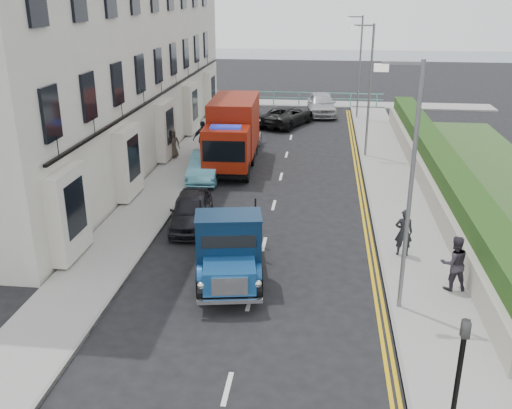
# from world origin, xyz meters

# --- Properties ---
(ground) EXTENTS (120.00, 120.00, 0.00)m
(ground) POSITION_xyz_m (0.00, 0.00, 0.00)
(ground) COLOR black
(ground) RESTS_ON ground
(pavement_west) EXTENTS (2.40, 38.00, 0.12)m
(pavement_west) POSITION_xyz_m (-5.20, 9.00, 0.06)
(pavement_west) COLOR gray
(pavement_west) RESTS_ON ground
(pavement_east) EXTENTS (2.60, 38.00, 0.12)m
(pavement_east) POSITION_xyz_m (5.30, 9.00, 0.06)
(pavement_east) COLOR gray
(pavement_east) RESTS_ON ground
(promenade) EXTENTS (30.00, 2.50, 0.12)m
(promenade) POSITION_xyz_m (0.00, 29.00, 0.06)
(promenade) COLOR gray
(promenade) RESTS_ON ground
(sea_plane) EXTENTS (120.00, 120.00, 0.00)m
(sea_plane) POSITION_xyz_m (0.00, 60.00, 0.00)
(sea_plane) COLOR #515D6F
(sea_plane) RESTS_ON ground
(terrace_west) EXTENTS (6.31, 30.20, 14.25)m
(terrace_west) POSITION_xyz_m (-9.47, 13.00, 7.17)
(terrace_west) COLOR silver
(terrace_west) RESTS_ON ground
(garden_east) EXTENTS (1.45, 28.00, 1.75)m
(garden_east) POSITION_xyz_m (7.21, 9.00, 0.90)
(garden_east) COLOR #B2AD9E
(garden_east) RESTS_ON ground
(seafront_railing) EXTENTS (13.00, 0.08, 1.11)m
(seafront_railing) POSITION_xyz_m (0.00, 28.20, 0.58)
(seafront_railing) COLOR #59B2A5
(seafront_railing) RESTS_ON ground
(lamp_near) EXTENTS (1.23, 0.18, 7.00)m
(lamp_near) POSITION_xyz_m (4.18, -2.00, 4.00)
(lamp_near) COLOR slate
(lamp_near) RESTS_ON ground
(lamp_mid) EXTENTS (1.23, 0.18, 7.00)m
(lamp_mid) POSITION_xyz_m (4.18, 14.00, 4.00)
(lamp_mid) COLOR slate
(lamp_mid) RESTS_ON ground
(lamp_far) EXTENTS (1.23, 0.18, 7.00)m
(lamp_far) POSITION_xyz_m (4.18, 24.00, 4.00)
(lamp_far) COLOR slate
(lamp_far) RESTS_ON ground
(traffic_signal) EXTENTS (0.16, 0.20, 3.10)m
(traffic_signal) POSITION_xyz_m (4.60, -7.50, 2.07)
(traffic_signal) COLOR black
(traffic_signal) RESTS_ON ground
(bedford_lorry) EXTENTS (2.71, 5.14, 2.33)m
(bedford_lorry) POSITION_xyz_m (-0.76, -1.04, 1.07)
(bedford_lorry) COLOR black
(bedford_lorry) RESTS_ON ground
(red_lorry) EXTENTS (2.41, 6.56, 3.40)m
(red_lorry) POSITION_xyz_m (-2.62, 11.57, 1.81)
(red_lorry) COLOR black
(red_lorry) RESTS_ON ground
(parked_car_front) EXTENTS (2.01, 3.97, 1.29)m
(parked_car_front) POSITION_xyz_m (-2.95, 3.36, 0.65)
(parked_car_front) COLOR black
(parked_car_front) RESTS_ON ground
(parked_car_mid) EXTENTS (1.57, 3.95, 1.28)m
(parked_car_mid) POSITION_xyz_m (-3.60, 9.25, 0.64)
(parked_car_mid) COLOR #5BAAC4
(parked_car_mid) RESTS_ON ground
(parked_car_rear) EXTENTS (2.06, 4.98, 1.44)m
(parked_car_rear) POSITION_xyz_m (-2.60, 14.30, 0.72)
(parked_car_rear) COLOR #9B9B9F
(parked_car_rear) RESTS_ON ground
(seafront_car_left) EXTENTS (3.95, 5.35, 1.35)m
(seafront_car_left) POSITION_xyz_m (-0.50, 21.32, 0.68)
(seafront_car_left) COLOR black
(seafront_car_left) RESTS_ON ground
(seafront_car_right) EXTENTS (2.34, 4.94, 1.63)m
(seafront_car_right) POSITION_xyz_m (1.79, 25.04, 0.82)
(seafront_car_right) COLOR #B0B1B5
(seafront_car_right) RESTS_ON ground
(pedestrian_east_near) EXTENTS (0.60, 0.40, 1.64)m
(pedestrian_east_near) POSITION_xyz_m (4.78, 1.47, 0.94)
(pedestrian_east_near) COLOR black
(pedestrian_east_near) RESTS_ON pavement_east
(pedestrian_east_far) EXTENTS (0.93, 0.79, 1.72)m
(pedestrian_east_far) POSITION_xyz_m (5.97, -0.78, 0.98)
(pedestrian_east_far) COLOR #332D37
(pedestrian_east_far) RESTS_ON pavement_east
(pedestrian_west_near) EXTENTS (1.23, 0.87, 1.94)m
(pedestrian_west_near) POSITION_xyz_m (-4.40, 12.70, 1.09)
(pedestrian_west_near) COLOR black
(pedestrian_west_near) RESTS_ON pavement_west
(pedestrian_west_far) EXTENTS (0.84, 0.62, 1.56)m
(pedestrian_west_far) POSITION_xyz_m (-6.00, 12.30, 0.90)
(pedestrian_west_far) COLOR #3D332C
(pedestrian_west_far) RESTS_ON pavement_west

